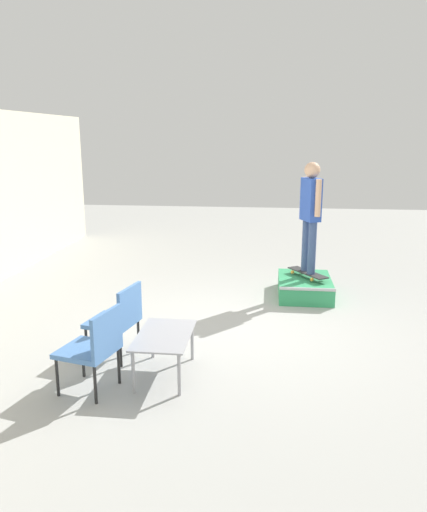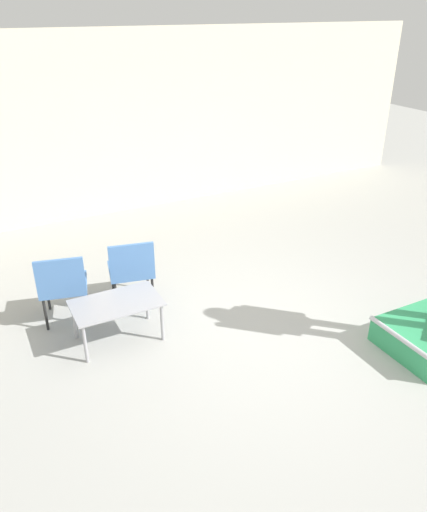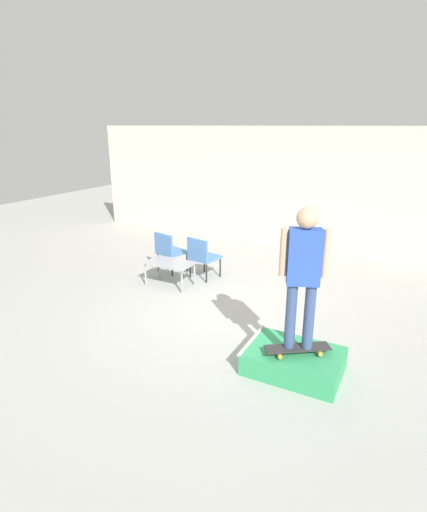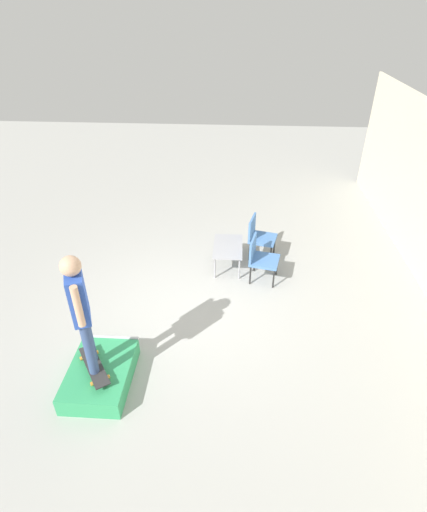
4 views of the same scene
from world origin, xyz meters
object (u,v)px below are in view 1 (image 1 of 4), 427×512
Objects in this scene: coffee_table at (164,339)px; patio_chair_left at (95,345)px; person_skater at (311,208)px; skateboard_on_ramp at (308,273)px; patio_chair_right at (119,317)px; skate_ramp_box at (305,287)px.

patio_chair_left is (-0.42, 0.62, 0.08)m from coffee_table.
person_skater is 4.31m from patio_chair_left.
skateboard_on_ramp is at bearing -21.90° from person_skater.
patio_chair_right is at bearing -166.39° from patio_chair_left.
skateboard_on_ramp is 3.52m from coffee_table.
patio_chair_right is at bearing 138.73° from skate_ramp_box.
person_skater reaches higher than coffee_table.
skate_ramp_box is 1.29m from person_skater.
skate_ramp_box is 4.16m from patio_chair_left.
patio_chair_right is at bearing 104.24° from skateboard_on_ramp.
person_skater is 2.02× the size of patio_chair_left.
coffee_table is at bearing 116.05° from skateboard_on_ramp.
patio_chair_left is at bearing 124.38° from coffee_table.
coffee_table is (-3.06, 1.73, 0.05)m from skateboard_on_ramp.
coffee_table reaches higher than skate_ramp_box.
coffee_table is at bearing 150.75° from skate_ramp_box.
skateboard_on_ramp is 3.57m from patio_chair_right.
patio_chair_left is at bearing 111.53° from skateboard_on_ramp.
coffee_table is 1.07× the size of patio_chair_right.
patio_chair_right reaches higher than skateboard_on_ramp.
patio_chair_right is (0.81, -0.00, 0.00)m from patio_chair_left.
person_skater reaches higher than skateboard_on_ramp.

